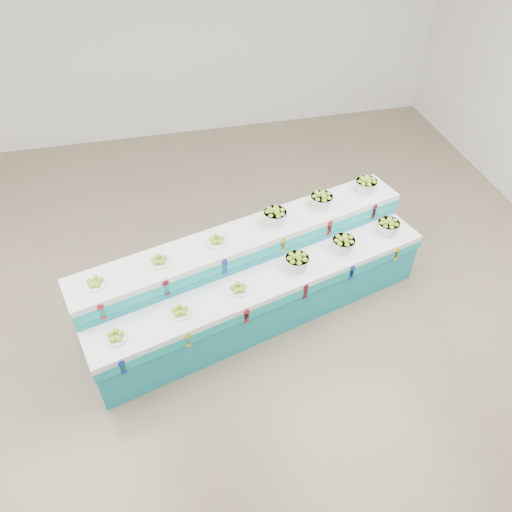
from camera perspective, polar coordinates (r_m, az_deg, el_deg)
name	(u,v)px	position (r m, az deg, el deg)	size (l,w,h in m)	color
ground	(212,342)	(5.82, -5.12, -9.91)	(10.00, 10.00, 0.00)	#715F4C
back_wall	(153,21)	(8.93, -11.79, 24.99)	(10.00, 10.00, 0.00)	silver
display_stand	(256,279)	(5.76, 0.00, -2.63)	(4.07, 1.05, 1.02)	teal
plate_lower_left	(115,336)	(5.08, -15.91, -8.84)	(0.23, 0.23, 0.09)	white
plate_lower_mid	(180,311)	(5.15, -8.76, -6.24)	(0.23, 0.23, 0.09)	white
plate_lower_right	(238,288)	(5.31, -2.06, -3.70)	(0.23, 0.23, 0.09)	white
basket_lower_left	(297,262)	(5.54, 4.75, -0.65)	(0.27, 0.27, 0.20)	silver
basket_lower_mid	(343,244)	(5.83, 10.06, 1.41)	(0.27, 0.27, 0.20)	silver
basket_lower_right	(388,226)	(6.20, 15.01, 3.32)	(0.27, 0.27, 0.20)	silver
plate_upper_left	(95,282)	(5.21, -18.09, -2.85)	(0.23, 0.23, 0.09)	white
plate_upper_mid	(159,260)	(5.28, -11.14, -0.43)	(0.23, 0.23, 0.09)	white
plate_upper_right	(217,240)	(5.44, -4.55, 1.88)	(0.23, 0.23, 0.09)	white
basket_upper_left	(275,216)	(5.66, 2.22, 4.64)	(0.27, 0.27, 0.20)	silver
basket_upper_mid	(321,200)	(5.95, 7.56, 6.41)	(0.27, 0.27, 0.20)	silver
basket_upper_right	(366,185)	(6.31, 12.59, 8.02)	(0.27, 0.27, 0.20)	silver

